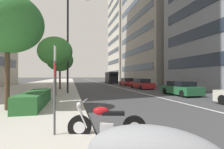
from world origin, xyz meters
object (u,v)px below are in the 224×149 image
car_far_down_avenue (181,89)px  street_tree_near_plaza_corner (55,51)px  street_tree_far_plaza (7,23)px  parking_sign_by_curb (55,78)px  motorcycle_far_end_row (106,124)px  delivery_van_ahead (111,77)px  street_tree_mid_sidewalk (60,60)px  car_following_behind (127,82)px  car_mid_block_traffic (142,84)px  street_lamp_with_banners (71,36)px

car_far_down_avenue → street_tree_near_plaza_corner: (1.14, 11.22, 3.23)m
car_far_down_avenue → street_tree_far_plaza: street_tree_far_plaza is taller
parking_sign_by_curb → motorcycle_far_end_row: bearing=-99.8°
motorcycle_far_end_row → delivery_van_ahead: 37.53m
parking_sign_by_curb → street_tree_mid_sidewalk: (17.49, 0.95, 2.04)m
car_far_down_avenue → street_tree_near_plaza_corner: street_tree_near_plaza_corner is taller
street_tree_near_plaza_corner → street_tree_mid_sidewalk: bearing=0.5°
car_far_down_avenue → street_tree_mid_sidewalk: street_tree_mid_sidewalk is taller
motorcycle_far_end_row → parking_sign_by_curb: 1.94m
car_far_down_avenue → car_following_behind: bearing=-0.9°
motorcycle_far_end_row → street_tree_near_plaza_corner: street_tree_near_plaza_corner is taller
car_following_behind → delivery_van_ahead: 10.89m
motorcycle_far_end_row → street_tree_near_plaza_corner: bearing=-62.6°
car_mid_block_traffic → street_lamp_with_banners: (-5.67, 9.74, 5.00)m
car_far_down_avenue → car_mid_block_traffic: 8.67m
motorcycle_far_end_row → street_tree_mid_sidewalk: (17.74, 2.36, 3.34)m
car_mid_block_traffic → street_tree_near_plaza_corner: 13.72m
car_following_behind → street_tree_mid_sidewalk: 14.28m
car_mid_block_traffic → street_tree_near_plaza_corner: (-7.53, 11.01, 3.21)m
car_following_behind → street_lamp_with_banners: 17.49m
street_tree_far_plaza → street_tree_mid_sidewalk: size_ratio=1.12×
car_following_behind → street_lamp_with_banners: size_ratio=0.46×
car_following_behind → parking_sign_by_curb: parking_sign_by_curb is taller
street_lamp_with_banners → street_tree_near_plaza_corner: size_ratio=1.91×
car_mid_block_traffic → delivery_van_ahead: delivery_van_ahead is taller
parking_sign_by_curb → street_tree_near_plaza_corner: 10.47m
street_tree_near_plaza_corner → street_lamp_with_banners: bearing=-34.5°
parking_sign_by_curb → street_lamp_with_banners: size_ratio=0.27×
delivery_van_ahead → street_lamp_with_banners: 26.39m
motorcycle_far_end_row → street_tree_far_plaza: size_ratio=0.39×
car_following_behind → street_tree_near_plaza_corner: 19.27m
car_far_down_avenue → delivery_van_ahead: bearing=0.4°
delivery_van_ahead → street_tree_near_plaza_corner: street_tree_near_plaza_corner is taller
car_following_behind → street_tree_mid_sidewalk: (-7.92, 11.47, 3.10)m
street_tree_near_plaza_corner → street_tree_mid_sidewalk: (7.28, 0.07, -0.09)m
parking_sign_by_curb → car_mid_block_traffic: bearing=-29.7°
parking_sign_by_curb → street_lamp_with_banners: (12.06, -0.39, 3.93)m
motorcycle_far_end_row → delivery_van_ahead: delivery_van_ahead is taller
street_tree_mid_sidewalk → street_tree_near_plaza_corner: bearing=-179.5°
motorcycle_far_end_row → car_far_down_avenue: 12.90m
motorcycle_far_end_row → car_far_down_avenue: car_far_down_avenue is taller
street_tree_near_plaza_corner → car_mid_block_traffic: bearing=-55.6°
car_far_down_avenue → car_mid_block_traffic: size_ratio=0.89×
car_far_down_avenue → car_following_behind: car_following_behind is taller
car_mid_block_traffic → car_following_behind: bearing=-5.4°
motorcycle_far_end_row → street_tree_far_plaza: 7.15m
car_mid_block_traffic → street_tree_near_plaza_corner: bearing=121.9°
car_following_behind → delivery_van_ahead: size_ratio=0.80×
motorcycle_far_end_row → street_tree_mid_sidewalk: street_tree_mid_sidewalk is taller
motorcycle_far_end_row → car_mid_block_traffic: 19.98m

